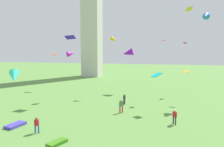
{
  "coord_description": "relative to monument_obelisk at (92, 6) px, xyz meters",
  "views": [
    {
      "loc": [
        10.1,
        -10.83,
        8.09
      ],
      "look_at": [
        2.97,
        15.86,
        5.13
      ],
      "focal_mm": 33.53,
      "sensor_mm": 36.0,
      "label": 1
    }
  ],
  "objects": [
    {
      "name": "kite_flying_4",
      "position": [
        22.4,
        -35.71,
        -17.3
      ],
      "size": [
        1.54,
        1.64,
        0.61
      ],
      "rotation": [
        0.0,
        0.0,
        0.93
      ],
      "color": "#09B6B1"
    },
    {
      "name": "kite_flying_7",
      "position": [
        2.76,
        -39.22,
        -17.76
      ],
      "size": [
        2.58,
        2.75,
        2.25
      ],
      "rotation": [
        0.0,
        0.0,
        0.67
      ],
      "color": "#36E7C6"
    },
    {
      "name": "kite_flying_11",
      "position": [
        29.33,
        -27.99,
        -8.7
      ],
      "size": [
        1.49,
        1.91,
        1.31
      ],
      "rotation": [
        0.0,
        0.0,
        6.04
      ],
      "color": "blue"
    },
    {
      "name": "kite_bundle_1",
      "position": [
        8.07,
        -45.66,
        -22.08
      ],
      "size": [
        1.44,
        2.28,
        0.3
      ],
      "primitive_type": "cube",
      "rotation": [
        0.0,
        0.0,
        4.55
      ],
      "color": "#4338B7",
      "rests_on": "ground_plane"
    },
    {
      "name": "kite_flying_0",
      "position": [
        8.72,
        -33.33,
        -11.95
      ],
      "size": [
        1.58,
        1.1,
        0.66
      ],
      "rotation": [
        0.0,
        0.0,
        3.21
      ],
      "color": "#2C17BD"
    },
    {
      "name": "kite_flying_9",
      "position": [
        26.86,
        -21.55,
        -12.56
      ],
      "size": [
        0.75,
        0.92,
        0.36
      ],
      "rotation": [
        0.0,
        0.0,
        4.44
      ],
      "color": "#ED3398"
    },
    {
      "name": "kite_flying_1",
      "position": [
        22.93,
        -27.96,
        -12.36
      ],
      "size": [
        0.78,
        0.99,
        0.23
      ],
      "rotation": [
        0.0,
        0.0,
        4.94
      ],
      "color": "red"
    },
    {
      "name": "kite_flying_2",
      "position": [
        0.25,
        -24.03,
        -14.83
      ],
      "size": [
        1.26,
        1.04,
        0.5
      ],
      "rotation": [
        0.0,
        0.0,
        3.37
      ],
      "color": "#B75321"
    },
    {
      "name": "kite_bundle_0",
      "position": [
        14.64,
        -48.41,
        -22.08
      ],
      "size": [
        1.4,
        1.99,
        0.29
      ],
      "primitive_type": "cube",
      "rotation": [
        0.0,
        0.0,
        4.36
      ],
      "color": "#3A7F19",
      "rests_on": "ground_plane"
    },
    {
      "name": "person_0",
      "position": [
        24.69,
        -40.52,
        -21.28
      ],
      "size": [
        0.46,
        0.5,
        1.67
      ],
      "rotation": [
        0.0,
        0.0,
        2.23
      ],
      "color": "#2D3338",
      "rests_on": "ground_plane"
    },
    {
      "name": "kite_flying_5",
      "position": [
        13.99,
        -26.13,
        -12.03
      ],
      "size": [
        1.47,
        0.94,
        1.28
      ],
      "rotation": [
        0.0,
        0.0,
        1.48
      ],
      "color": "#EFBB05"
    },
    {
      "name": "person_3",
      "position": [
        11.41,
        -46.64,
        -21.33
      ],
      "size": [
        0.49,
        0.28,
        1.59
      ],
      "rotation": [
        0.0,
        0.0,
        0.09
      ],
      "color": "#235693",
      "rests_on": "ground_plane"
    },
    {
      "name": "kite_flying_10",
      "position": [
        15.94,
        -22.3,
        -14.49
      ],
      "size": [
        2.45,
        1.57,
        1.99
      ],
      "rotation": [
        0.0,
        0.0,
        4.75
      ],
      "color": "#7C13CB"
    },
    {
      "name": "kite_flying_6",
      "position": [
        7.68,
        -31.07,
        -14.55
      ],
      "size": [
        1.59,
        1.72,
        1.17
      ],
      "rotation": [
        0.0,
        0.0,
        2.54
      ],
      "color": "#B51ACF"
    },
    {
      "name": "monument_obelisk",
      "position": [
        0.0,
        0.0,
        0.0
      ],
      "size": [
        5.51,
        5.51,
        44.46
      ],
      "color": "beige",
      "rests_on": "ground_plane"
    },
    {
      "name": "person_1",
      "position": [
        17.56,
        -33.44,
        -21.32
      ],
      "size": [
        0.33,
        0.49,
        1.6
      ],
      "rotation": [
        0.0,
        0.0,
        1.35
      ],
      "color": "#2D3338",
      "rests_on": "ground_plane"
    },
    {
      "name": "person_2",
      "position": [
        18.03,
        -37.79,
        -21.2
      ],
      "size": [
        0.51,
        0.54,
        1.82
      ],
      "rotation": [
        0.0,
        0.0,
        4.02
      ],
      "color": "red",
      "rests_on": "ground_plane"
    },
    {
      "name": "kite_flying_3",
      "position": [
        26.58,
        -29.78,
        -17.31
      ],
      "size": [
        1.01,
        0.67,
        0.48
      ],
      "rotation": [
        0.0,
        0.0,
        0.06
      ],
      "color": "gold"
    },
    {
      "name": "kite_flying_8",
      "position": [
        25.84,
        -39.78,
        -9.66
      ],
      "size": [
        0.7,
        1.0,
        0.47
      ],
      "rotation": [
        0.0,
        0.0,
        4.8
      ],
      "color": "gold"
    }
  ]
}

